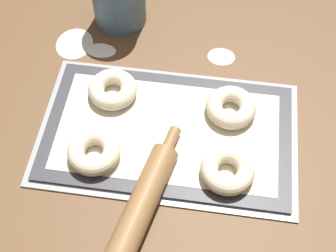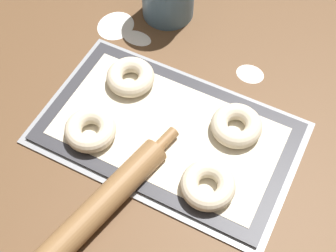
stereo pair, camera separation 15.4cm
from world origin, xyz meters
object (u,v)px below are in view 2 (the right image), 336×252
at_px(bagel_front_right, 208,185).
at_px(bagel_back_left, 130,77).
at_px(rolling_pin, 78,229).
at_px(baking_tray, 168,133).
at_px(bagel_back_right, 236,126).
at_px(bagel_front_left, 90,130).

xyz_separation_m(bagel_front_right, bagel_back_left, (-0.23, 0.14, 0.00)).
bearing_deg(rolling_pin, bagel_back_left, 104.01).
bearing_deg(baking_tray, bagel_back_left, 149.83).
distance_m(bagel_back_right, rolling_pin, 0.34).
xyz_separation_m(baking_tray, bagel_front_right, (0.11, -0.08, 0.02)).
bearing_deg(baking_tray, rolling_pin, -99.60).
bearing_deg(bagel_back_left, bagel_front_right, -31.85).
bearing_deg(baking_tray, bagel_front_right, -33.51).
xyz_separation_m(baking_tray, bagel_back_left, (-0.12, 0.07, 0.02)).
bearing_deg(bagel_front_left, bagel_back_left, 88.14).
xyz_separation_m(baking_tray, rolling_pin, (-0.04, -0.24, 0.02)).
distance_m(bagel_back_left, bagel_back_right, 0.23).
relative_size(bagel_back_right, rolling_pin, 0.20).
xyz_separation_m(bagel_back_left, rolling_pin, (0.08, -0.31, -0.00)).
relative_size(baking_tray, bagel_front_right, 5.06).
bearing_deg(bagel_back_right, bagel_front_right, -88.65).
relative_size(baking_tray, rolling_pin, 1.00).
height_order(baking_tray, bagel_back_right, bagel_back_right).
height_order(baking_tray, bagel_front_right, bagel_front_right).
relative_size(bagel_front_left, bagel_back_left, 1.00).
bearing_deg(bagel_front_left, bagel_front_right, -0.97).
height_order(bagel_front_left, bagel_front_right, same).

